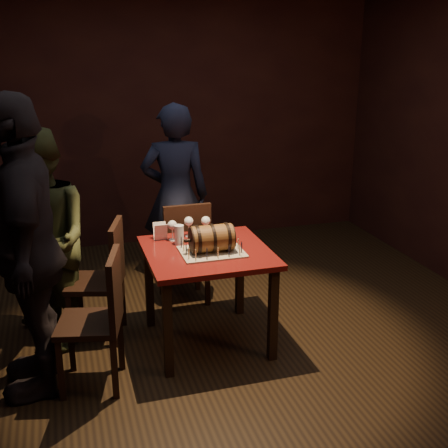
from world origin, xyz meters
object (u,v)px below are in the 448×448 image
object	(u,v)px
wine_glass_mid	(189,222)
chair_left_rear	(105,274)
person_left_rear	(42,241)
barrel_cake	(212,238)
wine_glass_right	(206,222)
wine_glass_left	(172,226)
chair_left_front	(101,313)
pub_table	(207,264)
person_left_front	(27,249)
person_back	(175,196)
pint_of_ale	(179,235)
chair_back	(185,248)

from	to	relation	value
wine_glass_mid	chair_left_rear	distance (m)	0.75
person_left_rear	chair_left_rear	bearing A→B (deg)	62.24
barrel_cake	wine_glass_right	xyz separation A→B (m)	(0.05, 0.36, 0.01)
wine_glass_left	person_left_rear	size ratio (longest dim) A/B	0.10
wine_glass_right	person_left_rear	distance (m)	1.22
chair_left_front	chair_left_rear	bearing A→B (deg)	82.39
wine_glass_right	pub_table	bearing A→B (deg)	-103.37
pub_table	person_left_rear	size ratio (longest dim) A/B	0.55
barrel_cake	person_left_front	bearing A→B (deg)	-172.45
wine_glass_left	wine_glass_mid	size ratio (longest dim) A/B	1.00
wine_glass_left	wine_glass_mid	world-z (taller)	same
person_back	wine_glass_right	bearing A→B (deg)	103.78
barrel_cake	wine_glass_mid	world-z (taller)	barrel_cake
barrel_cake	pint_of_ale	world-z (taller)	barrel_cake
pint_of_ale	chair_back	distance (m)	0.62
chair_left_rear	person_back	size ratio (longest dim) A/B	0.55
barrel_cake	chair_back	distance (m)	0.83
pint_of_ale	chair_left_rear	distance (m)	0.64
chair_left_front	barrel_cake	bearing A→B (deg)	18.94
pint_of_ale	chair_left_front	bearing A→B (deg)	-140.78
wine_glass_right	person_left_front	xyz separation A→B (m)	(-1.29, -0.53, 0.10)
wine_glass_left	wine_glass_right	distance (m)	0.27
chair_left_rear	person_left_front	world-z (taller)	person_left_front
chair_back	person_back	bearing A→B (deg)	86.83
pint_of_ale	wine_glass_left	bearing A→B (deg)	107.29
chair_left_rear	person_left_rear	bearing A→B (deg)	176.99
chair_back	chair_left_rear	size ratio (longest dim) A/B	1.00
wine_glass_left	chair_left_front	distance (m)	0.94
wine_glass_left	wine_glass_mid	bearing A→B (deg)	21.53
wine_glass_mid	person_back	size ratio (longest dim) A/B	0.09
chair_left_rear	pub_table	bearing A→B (deg)	-22.84
barrel_cake	chair_left_rear	world-z (taller)	barrel_cake
wine_glass_right	person_left_rear	xyz separation A→B (m)	(-1.22, 0.02, -0.04)
barrel_cake	chair_left_front	distance (m)	0.94
person_left_front	wine_glass_mid	bearing A→B (deg)	116.65
chair_back	person_left_front	bearing A→B (deg)	-142.86
pint_of_ale	chair_left_rear	xyz separation A→B (m)	(-0.55, 0.13, -0.30)
person_left_rear	pint_of_ale	bearing A→B (deg)	56.59
pub_table	barrel_cake	xyz separation A→B (m)	(0.02, -0.06, 0.22)
wine_glass_left	chair_back	distance (m)	0.57
barrel_cake	person_left_rear	size ratio (longest dim) A/B	0.22
chair_left_rear	person_back	distance (m)	1.20
wine_glass_mid	chair_back	size ratio (longest dim) A/B	0.17
wine_glass_left	person_left_rear	distance (m)	0.95
pub_table	person_back	distance (m)	1.21
chair_back	person_back	world-z (taller)	person_back
pub_table	person_back	bearing A→B (deg)	89.17
chair_back	person_left_front	distance (m)	1.58
wine_glass_mid	barrel_cake	bearing A→B (deg)	-78.98
barrel_cake	wine_glass_left	world-z (taller)	barrel_cake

